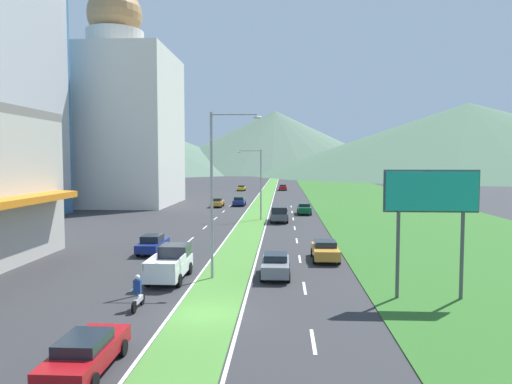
% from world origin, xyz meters
% --- Properties ---
extents(ground_plane, '(600.00, 600.00, 0.00)m').
position_xyz_m(ground_plane, '(0.00, 0.00, 0.00)').
color(ground_plane, '#2D2D30').
extents(grass_median, '(3.20, 240.00, 0.06)m').
position_xyz_m(grass_median, '(0.00, 60.00, 0.03)').
color(grass_median, '#477F33').
rests_on(grass_median, ground_plane).
extents(grass_verge_right, '(24.00, 240.00, 0.06)m').
position_xyz_m(grass_verge_right, '(20.60, 60.00, 0.03)').
color(grass_verge_right, '#2D6023').
rests_on(grass_verge_right, ground_plane).
extents(lane_dash_left_2, '(0.16, 2.80, 0.01)m').
position_xyz_m(lane_dash_left_2, '(-5.10, -3.23, 0.01)').
color(lane_dash_left_2, silver).
rests_on(lane_dash_left_2, ground_plane).
extents(lane_dash_left_3, '(0.16, 2.80, 0.01)m').
position_xyz_m(lane_dash_left_3, '(-5.10, 5.16, 0.01)').
color(lane_dash_left_3, silver).
rests_on(lane_dash_left_3, ground_plane).
extents(lane_dash_left_4, '(0.16, 2.80, 0.01)m').
position_xyz_m(lane_dash_left_4, '(-5.10, 13.55, 0.01)').
color(lane_dash_left_4, silver).
rests_on(lane_dash_left_4, ground_plane).
extents(lane_dash_left_5, '(0.16, 2.80, 0.01)m').
position_xyz_m(lane_dash_left_5, '(-5.10, 21.94, 0.01)').
color(lane_dash_left_5, silver).
rests_on(lane_dash_left_5, ground_plane).
extents(lane_dash_left_6, '(0.16, 2.80, 0.01)m').
position_xyz_m(lane_dash_left_6, '(-5.10, 30.32, 0.01)').
color(lane_dash_left_6, silver).
rests_on(lane_dash_left_6, ground_plane).
extents(lane_dash_left_7, '(0.16, 2.80, 0.01)m').
position_xyz_m(lane_dash_left_7, '(-5.10, 38.71, 0.01)').
color(lane_dash_left_7, silver).
rests_on(lane_dash_left_7, ground_plane).
extents(lane_dash_left_8, '(0.16, 2.80, 0.01)m').
position_xyz_m(lane_dash_left_8, '(-5.10, 47.10, 0.01)').
color(lane_dash_left_8, silver).
rests_on(lane_dash_left_8, ground_plane).
extents(lane_dash_left_9, '(0.16, 2.80, 0.01)m').
position_xyz_m(lane_dash_left_9, '(-5.10, 55.48, 0.01)').
color(lane_dash_left_9, silver).
rests_on(lane_dash_left_9, ground_plane).
extents(lane_dash_right_2, '(0.16, 2.80, 0.01)m').
position_xyz_m(lane_dash_right_2, '(5.10, -3.23, 0.01)').
color(lane_dash_right_2, silver).
rests_on(lane_dash_right_2, ground_plane).
extents(lane_dash_right_3, '(0.16, 2.80, 0.01)m').
position_xyz_m(lane_dash_right_3, '(5.10, 5.16, 0.01)').
color(lane_dash_right_3, silver).
rests_on(lane_dash_right_3, ground_plane).
extents(lane_dash_right_4, '(0.16, 2.80, 0.01)m').
position_xyz_m(lane_dash_right_4, '(5.10, 13.55, 0.01)').
color(lane_dash_right_4, silver).
rests_on(lane_dash_right_4, ground_plane).
extents(lane_dash_right_5, '(0.16, 2.80, 0.01)m').
position_xyz_m(lane_dash_right_5, '(5.10, 21.94, 0.01)').
color(lane_dash_right_5, silver).
rests_on(lane_dash_right_5, ground_plane).
extents(lane_dash_right_6, '(0.16, 2.80, 0.01)m').
position_xyz_m(lane_dash_right_6, '(5.10, 30.32, 0.01)').
color(lane_dash_right_6, silver).
rests_on(lane_dash_right_6, ground_plane).
extents(lane_dash_right_7, '(0.16, 2.80, 0.01)m').
position_xyz_m(lane_dash_right_7, '(5.10, 38.71, 0.01)').
color(lane_dash_right_7, silver).
rests_on(lane_dash_right_7, ground_plane).
extents(lane_dash_right_8, '(0.16, 2.80, 0.01)m').
position_xyz_m(lane_dash_right_8, '(5.10, 47.10, 0.01)').
color(lane_dash_right_8, silver).
rests_on(lane_dash_right_8, ground_plane).
extents(lane_dash_right_9, '(0.16, 2.80, 0.01)m').
position_xyz_m(lane_dash_right_9, '(5.10, 55.48, 0.01)').
color(lane_dash_right_9, silver).
rests_on(lane_dash_right_9, ground_plane).
extents(edge_line_median_left, '(0.16, 240.00, 0.01)m').
position_xyz_m(edge_line_median_left, '(-1.75, 60.00, 0.01)').
color(edge_line_median_left, silver).
rests_on(edge_line_median_left, ground_plane).
extents(edge_line_median_right, '(0.16, 240.00, 0.01)m').
position_xyz_m(edge_line_median_right, '(1.75, 60.00, 0.01)').
color(edge_line_median_right, silver).
rests_on(edge_line_median_right, ground_plane).
extents(domed_building, '(19.55, 19.55, 36.88)m').
position_xyz_m(domed_building, '(-24.94, 58.01, 14.75)').
color(domed_building, silver).
rests_on(domed_building, ground_plane).
extents(midrise_colored, '(12.53, 12.53, 20.75)m').
position_xyz_m(midrise_colored, '(-32.56, 79.41, 10.38)').
color(midrise_colored, '#B7B2A8').
rests_on(midrise_colored, ground_plane).
extents(hill_far_left, '(220.25, 220.25, 41.81)m').
position_xyz_m(hill_far_left, '(-116.37, 262.49, 20.91)').
color(hill_far_left, '#516B56').
rests_on(hill_far_left, ground_plane).
extents(hill_far_center, '(161.87, 161.87, 38.71)m').
position_xyz_m(hill_far_center, '(-1.79, 279.62, 19.36)').
color(hill_far_center, '#516B56').
rests_on(hill_far_center, ground_plane).
extents(hill_far_right, '(218.52, 218.52, 36.42)m').
position_xyz_m(hill_far_right, '(96.53, 223.45, 18.21)').
color(hill_far_right, '#47664C').
rests_on(hill_far_right, ground_plane).
extents(street_lamp_near, '(3.28, 0.28, 10.68)m').
position_xyz_m(street_lamp_near, '(-0.43, 7.09, 6.10)').
color(street_lamp_near, '#99999E').
rests_on(street_lamp_near, ground_plane).
extents(street_lamp_mid, '(3.15, 0.32, 9.00)m').
position_xyz_m(street_lamp_mid, '(0.58, 37.43, 5.22)').
color(street_lamp_mid, '#99999E').
rests_on(street_lamp_mid, ground_plane).
extents(billboard_roadside, '(5.12, 0.28, 7.14)m').
position_xyz_m(billboard_roadside, '(11.83, 3.22, 5.52)').
color(billboard_roadside, '#4C4C51').
rests_on(billboard_roadside, ground_plane).
extents(car_0, '(1.91, 4.59, 1.39)m').
position_xyz_m(car_0, '(-6.68, 95.53, 0.72)').
color(car_0, yellow).
rests_on(car_0, ground_plane).
extents(car_1, '(2.02, 4.44, 1.48)m').
position_xyz_m(car_1, '(7.02, 13.29, 0.77)').
color(car_1, '#C6842D').
rests_on(car_1, ground_plane).
extents(car_2, '(1.89, 4.62, 1.52)m').
position_xyz_m(car_2, '(-6.93, 15.29, 0.77)').
color(car_2, navy).
rests_on(car_2, ground_plane).
extents(car_3, '(1.90, 4.72, 1.38)m').
position_xyz_m(car_3, '(-3.28, -6.64, 0.72)').
color(car_3, maroon).
rests_on(car_3, ground_plane).
extents(car_4, '(1.95, 4.31, 1.53)m').
position_xyz_m(car_4, '(6.77, 44.29, 0.79)').
color(car_4, '#0C5128').
rests_on(car_4, ground_plane).
extents(car_5, '(1.90, 4.24, 1.52)m').
position_xyz_m(car_5, '(3.32, 7.84, 0.78)').
color(car_5, slate).
rests_on(car_5, ground_plane).
extents(car_6, '(2.02, 4.73, 1.49)m').
position_xyz_m(car_6, '(3.64, 97.69, 0.77)').
color(car_6, maroon).
rests_on(car_6, ground_plane).
extents(car_7, '(1.93, 4.43, 1.48)m').
position_xyz_m(car_7, '(-7.01, 53.95, 0.75)').
color(car_7, '#C6842D').
rests_on(car_7, ground_plane).
extents(car_8, '(2.00, 4.56, 1.52)m').
position_xyz_m(car_8, '(-3.59, 56.20, 0.77)').
color(car_8, navy).
rests_on(car_8, ground_plane).
extents(pickup_truck_0, '(2.18, 5.40, 2.00)m').
position_xyz_m(pickup_truck_0, '(3.33, 35.59, 0.98)').
color(pickup_truck_0, '#515459').
rests_on(pickup_truck_0, ground_plane).
extents(pickup_truck_1, '(2.18, 5.40, 2.00)m').
position_xyz_m(pickup_truck_1, '(-3.43, 6.96, 0.98)').
color(pickup_truck_1, silver).
rests_on(pickup_truck_1, ground_plane).
extents(motorcycle_rider, '(0.36, 2.00, 1.80)m').
position_xyz_m(motorcycle_rider, '(-3.63, 0.65, 0.75)').
color(motorcycle_rider, black).
rests_on(motorcycle_rider, ground_plane).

